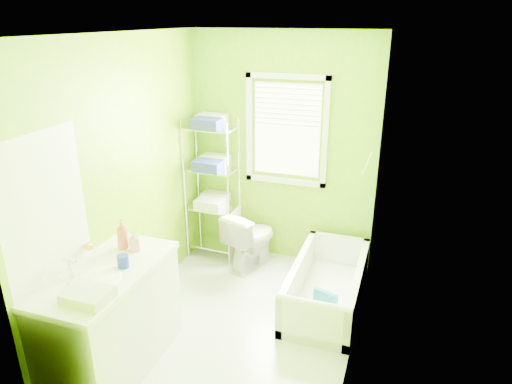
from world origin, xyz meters
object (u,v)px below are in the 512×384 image
(wire_shelf_unit, at_px, (213,174))
(vanity, at_px, (111,317))
(bathtub, at_px, (326,292))
(toilet, at_px, (251,239))

(wire_shelf_unit, bearing_deg, vanity, -90.42)
(vanity, height_order, wire_shelf_unit, wire_shelf_unit)
(bathtub, xyz_separation_m, vanity, (-1.47, -1.42, 0.34))
(toilet, relative_size, vanity, 0.57)
(bathtub, distance_m, vanity, 2.07)
(toilet, height_order, vanity, vanity)
(bathtub, height_order, wire_shelf_unit, wire_shelf_unit)
(vanity, relative_size, wire_shelf_unit, 0.71)
(toilet, bearing_deg, vanity, 92.66)
(bathtub, relative_size, vanity, 1.18)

